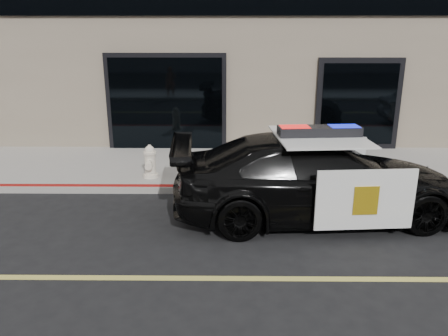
{
  "coord_description": "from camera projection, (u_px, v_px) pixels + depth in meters",
  "views": [
    {
      "loc": [
        0.78,
        -5.57,
        3.43
      ],
      "look_at": [
        0.7,
        2.2,
        1.0
      ],
      "focal_mm": 35.0,
      "sensor_mm": 36.0,
      "label": 1
    }
  ],
  "objects": [
    {
      "name": "ground",
      "position": [
        174.0,
        278.0,
        6.35
      ],
      "size": [
        120.0,
        120.0,
        0.0
      ],
      "primitive_type": "plane",
      "color": "black",
      "rests_on": "ground"
    },
    {
      "name": "sidewalk_n",
      "position": [
        198.0,
        167.0,
        11.34
      ],
      "size": [
        60.0,
        3.5,
        0.15
      ],
      "primitive_type": "cube",
      "color": "gray",
      "rests_on": "ground"
    },
    {
      "name": "police_car",
      "position": [
        316.0,
        177.0,
        8.27
      ],
      "size": [
        3.01,
        5.76,
        1.78
      ],
      "color": "black",
      "rests_on": "ground"
    },
    {
      "name": "fire_hydrant",
      "position": [
        150.0,
        162.0,
        10.2
      ],
      "size": [
        0.35,
        0.49,
        0.78
      ],
      "color": "white",
      "rests_on": "sidewalk_n"
    }
  ]
}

